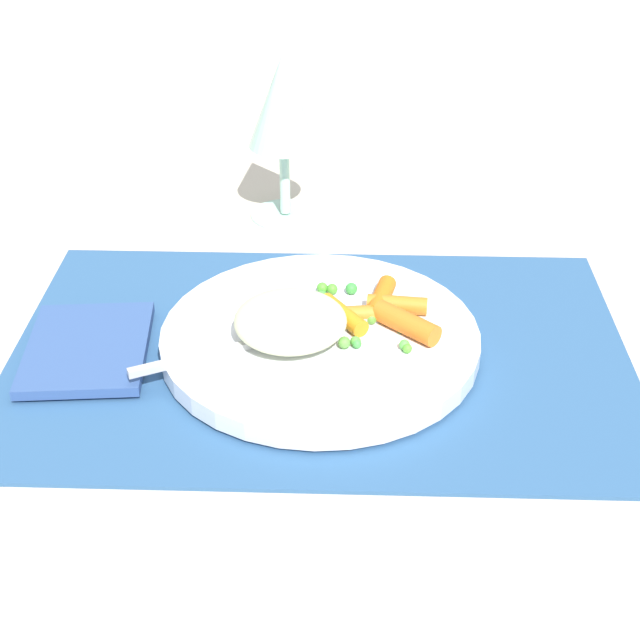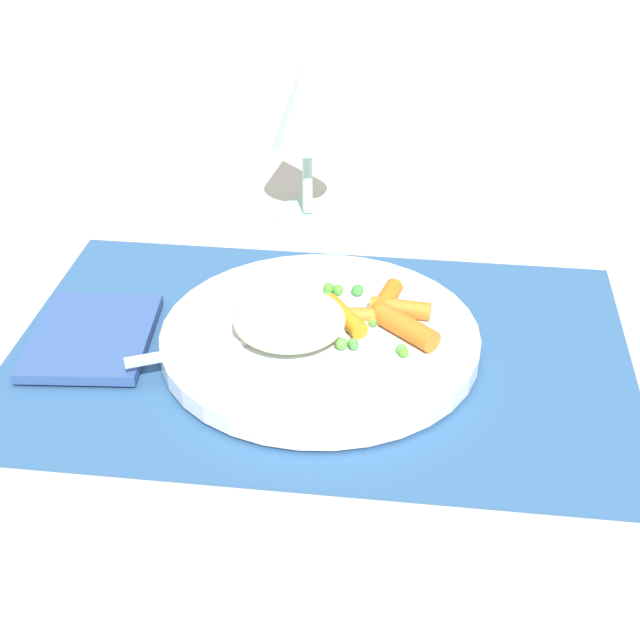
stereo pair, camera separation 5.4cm
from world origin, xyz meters
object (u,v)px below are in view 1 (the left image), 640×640
at_px(plate, 320,339).
at_px(napkin, 88,348).
at_px(fork, 285,336).
at_px(wine_glass, 283,108).
at_px(carrot_portion, 379,313).
at_px(rice_mound, 290,321).

bearing_deg(plate, napkin, -175.89).
height_order(fork, napkin, fork).
xyz_separation_m(fork, wine_glass, (-0.02, 0.25, 0.09)).
xyz_separation_m(carrot_portion, fork, (-0.07, -0.03, -0.00)).
bearing_deg(napkin, plate, 4.11).
height_order(rice_mound, wine_glass, wine_glass).
relative_size(rice_mound, carrot_portion, 0.87).
relative_size(fork, wine_glass, 1.14).
xyz_separation_m(rice_mound, wine_glass, (-0.02, 0.25, 0.07)).
distance_m(carrot_portion, fork, 0.08).
relative_size(fork, napkin, 1.56).
height_order(carrot_portion, napkin, carrot_portion).
xyz_separation_m(wine_glass, napkin, (-0.14, -0.25, -0.10)).
bearing_deg(wine_glass, carrot_portion, -68.70).
relative_size(rice_mound, napkin, 0.72).
height_order(rice_mound, fork, rice_mound).
relative_size(rice_mound, wine_glass, 0.52).
distance_m(fork, wine_glass, 0.27).
relative_size(plate, carrot_portion, 2.53).
bearing_deg(carrot_portion, rice_mound, -157.81).
distance_m(plate, fork, 0.03).
height_order(carrot_portion, wine_glass, wine_glass).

